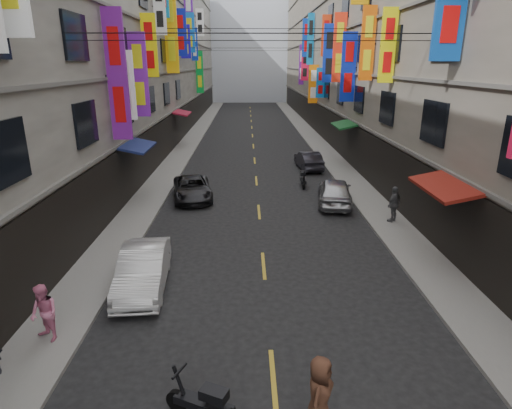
{
  "coord_description": "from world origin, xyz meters",
  "views": [
    {
      "loc": [
        -0.58,
        3.8,
        7.03
      ],
      "look_at": [
        -0.4,
        12.24,
        4.25
      ],
      "focal_mm": 30.0,
      "sensor_mm": 36.0,
      "label": 1
    }
  ],
  "objects_px": {
    "pedestrian_crossing": "(320,395)",
    "car_right_far": "(308,160)",
    "pedestrian_lfar": "(44,313)",
    "scooter_far_right": "(303,179)",
    "car_left_mid": "(143,269)",
    "scooter_crossing": "(205,403)",
    "car_right_mid": "(335,191)",
    "car_left_far": "(192,188)",
    "pedestrian_rfar": "(394,204)"
  },
  "relations": [
    {
      "from": "scooter_crossing",
      "to": "car_left_far",
      "type": "relative_size",
      "value": 0.39
    },
    {
      "from": "car_left_mid",
      "to": "car_right_mid",
      "type": "bearing_deg",
      "value": 42.85
    },
    {
      "from": "car_right_far",
      "to": "pedestrian_rfar",
      "type": "relative_size",
      "value": 2.29
    },
    {
      "from": "car_left_mid",
      "to": "car_right_far",
      "type": "relative_size",
      "value": 1.06
    },
    {
      "from": "pedestrian_lfar",
      "to": "pedestrian_crossing",
      "type": "relative_size",
      "value": 0.94
    },
    {
      "from": "pedestrian_rfar",
      "to": "car_right_far",
      "type": "bearing_deg",
      "value": -118.72
    },
    {
      "from": "scooter_crossing",
      "to": "car_right_far",
      "type": "relative_size",
      "value": 0.44
    },
    {
      "from": "car_right_mid",
      "to": "scooter_far_right",
      "type": "bearing_deg",
      "value": -62.07
    },
    {
      "from": "car_right_far",
      "to": "pedestrian_crossing",
      "type": "height_order",
      "value": "pedestrian_crossing"
    },
    {
      "from": "car_right_mid",
      "to": "pedestrian_crossing",
      "type": "relative_size",
      "value": 2.47
    },
    {
      "from": "pedestrian_lfar",
      "to": "car_right_far",
      "type": "bearing_deg",
      "value": 98.49
    },
    {
      "from": "scooter_crossing",
      "to": "car_left_far",
      "type": "bearing_deg",
      "value": 32.61
    },
    {
      "from": "scooter_far_right",
      "to": "pedestrian_lfar",
      "type": "height_order",
      "value": "pedestrian_lfar"
    },
    {
      "from": "car_right_mid",
      "to": "car_right_far",
      "type": "distance_m",
      "value": 7.98
    },
    {
      "from": "scooter_crossing",
      "to": "car_left_far",
      "type": "xyz_separation_m",
      "value": [
        -2.1,
        15.41,
        0.15
      ]
    },
    {
      "from": "pedestrian_rfar",
      "to": "pedestrian_crossing",
      "type": "xyz_separation_m",
      "value": [
        -5.31,
        -11.6,
        -0.12
      ]
    },
    {
      "from": "scooter_far_right",
      "to": "pedestrian_lfar",
      "type": "bearing_deg",
      "value": 62.53
    },
    {
      "from": "car_left_mid",
      "to": "pedestrian_lfar",
      "type": "xyz_separation_m",
      "value": [
        -1.86,
        -2.93,
        0.23
      ]
    },
    {
      "from": "scooter_far_right",
      "to": "car_right_far",
      "type": "distance_m",
      "value": 4.57
    },
    {
      "from": "car_right_mid",
      "to": "pedestrian_rfar",
      "type": "relative_size",
      "value": 2.48
    },
    {
      "from": "car_left_far",
      "to": "car_right_mid",
      "type": "bearing_deg",
      "value": -18.25
    },
    {
      "from": "car_left_far",
      "to": "pedestrian_rfar",
      "type": "distance_m",
      "value": 10.53
    },
    {
      "from": "car_right_mid",
      "to": "pedestrian_crossing",
      "type": "xyz_separation_m",
      "value": [
        -3.19,
        -14.56,
        0.13
      ]
    },
    {
      "from": "scooter_crossing",
      "to": "car_right_mid",
      "type": "bearing_deg",
      "value": 3.89
    },
    {
      "from": "scooter_far_right",
      "to": "car_right_mid",
      "type": "xyz_separation_m",
      "value": [
        1.22,
        -3.51,
        0.27
      ]
    },
    {
      "from": "car_left_far",
      "to": "pedestrian_crossing",
      "type": "relative_size",
      "value": 2.54
    },
    {
      "from": "car_left_mid",
      "to": "pedestrian_crossing",
      "type": "distance_m",
      "value": 7.59
    },
    {
      "from": "car_right_far",
      "to": "pedestrian_rfar",
      "type": "distance_m",
      "value": 11.2
    },
    {
      "from": "pedestrian_lfar",
      "to": "car_left_far",
      "type": "bearing_deg",
      "value": 114.38
    },
    {
      "from": "car_right_mid",
      "to": "pedestrian_lfar",
      "type": "distance_m",
      "value": 15.24
    },
    {
      "from": "car_left_far",
      "to": "car_right_far",
      "type": "distance_m",
      "value": 10.02
    },
    {
      "from": "car_left_mid",
      "to": "scooter_far_right",
      "type": "bearing_deg",
      "value": 56.41
    },
    {
      "from": "scooter_crossing",
      "to": "car_right_mid",
      "type": "xyz_separation_m",
      "value": [
        5.47,
        14.3,
        0.27
      ]
    },
    {
      "from": "car_left_far",
      "to": "scooter_crossing",
      "type": "bearing_deg",
      "value": -92.11
    },
    {
      "from": "car_right_far",
      "to": "pedestrian_crossing",
      "type": "distance_m",
      "value": 22.73
    },
    {
      "from": "scooter_far_right",
      "to": "car_left_far",
      "type": "xyz_separation_m",
      "value": [
        -6.36,
        -2.4,
        0.15
      ]
    },
    {
      "from": "scooter_far_right",
      "to": "pedestrian_crossing",
      "type": "distance_m",
      "value": 18.18
    },
    {
      "from": "car_right_far",
      "to": "scooter_crossing",
      "type": "bearing_deg",
      "value": 71.71
    },
    {
      "from": "pedestrian_rfar",
      "to": "pedestrian_crossing",
      "type": "bearing_deg",
      "value": 24.31
    },
    {
      "from": "pedestrian_crossing",
      "to": "car_right_far",
      "type": "bearing_deg",
      "value": 16.12
    },
    {
      "from": "scooter_far_right",
      "to": "pedestrian_rfar",
      "type": "xyz_separation_m",
      "value": [
        3.34,
        -6.47,
        0.52
      ]
    },
    {
      "from": "car_left_far",
      "to": "car_right_mid",
      "type": "height_order",
      "value": "car_right_mid"
    },
    {
      "from": "scooter_crossing",
      "to": "scooter_far_right",
      "type": "distance_m",
      "value": 18.31
    },
    {
      "from": "car_right_mid",
      "to": "pedestrian_lfar",
      "type": "relative_size",
      "value": 2.64
    },
    {
      "from": "scooter_crossing",
      "to": "car_left_mid",
      "type": "relative_size",
      "value": 0.41
    },
    {
      "from": "car_left_far",
      "to": "pedestrian_crossing",
      "type": "xyz_separation_m",
      "value": [
        4.39,
        -15.67,
        0.25
      ]
    },
    {
      "from": "car_right_far",
      "to": "pedestrian_crossing",
      "type": "relative_size",
      "value": 2.28
    },
    {
      "from": "car_left_mid",
      "to": "pedestrian_rfar",
      "type": "height_order",
      "value": "pedestrian_rfar"
    },
    {
      "from": "scooter_crossing",
      "to": "pedestrian_rfar",
      "type": "height_order",
      "value": "pedestrian_rfar"
    },
    {
      "from": "car_left_mid",
      "to": "car_right_mid",
      "type": "relative_size",
      "value": 0.98
    }
  ]
}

